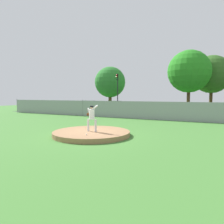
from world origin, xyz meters
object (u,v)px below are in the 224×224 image
(baseball, at_px, (87,134))
(traffic_light_near, at_px, (117,86))
(pitcher_youth, at_px, (92,116))
(parked_car_silver, at_px, (219,111))
(parked_car_teal, at_px, (177,110))
(parked_car_burgundy, at_px, (155,109))
(parked_car_white, at_px, (111,108))
(parked_car_charcoal, at_px, (85,107))

(baseball, xyz_separation_m, traffic_light_near, (-7.68, 19.51, 3.54))
(pitcher_youth, distance_m, parked_car_silver, 16.38)
(parked_car_silver, bearing_deg, parked_car_teal, -178.26)
(baseball, distance_m, parked_car_burgundy, 15.58)
(parked_car_teal, bearing_deg, baseball, -96.89)
(parked_car_white, xyz_separation_m, parked_car_teal, (8.45, 0.62, -0.05))
(parked_car_white, distance_m, traffic_light_near, 5.29)
(traffic_light_near, bearing_deg, pitcher_youth, -68.37)
(baseball, relative_size, parked_car_burgundy, 0.02)
(parked_car_silver, distance_m, traffic_light_near, 14.71)
(baseball, height_order, parked_car_white, parked_car_white)
(parked_car_charcoal, bearing_deg, parked_car_silver, 1.41)
(parked_car_white, bearing_deg, traffic_light_near, 105.49)
(pitcher_youth, xyz_separation_m, baseball, (0.40, -1.13, -0.91))
(parked_car_charcoal, relative_size, parked_car_white, 0.97)
(pitcher_youth, xyz_separation_m, parked_car_teal, (2.33, 14.81, -0.45))
(baseball, bearing_deg, parked_car_silver, 68.63)
(parked_car_charcoal, xyz_separation_m, parked_car_silver, (17.23, 0.42, -0.02))
(parked_car_charcoal, height_order, traffic_light_near, traffic_light_near)
(pitcher_youth, xyz_separation_m, parked_car_charcoal, (-10.54, 14.52, -0.40))
(parked_car_teal, relative_size, traffic_light_near, 0.75)
(parked_car_charcoal, bearing_deg, parked_car_teal, 1.30)
(parked_car_silver, distance_m, parked_car_teal, 4.37)
(baseball, relative_size, parked_car_silver, 0.02)
(baseball, xyz_separation_m, parked_car_burgundy, (-0.67, 15.56, 0.47))
(parked_car_burgundy, distance_m, parked_car_white, 5.85)
(baseball, xyz_separation_m, parked_car_teal, (1.93, 15.95, 0.46))
(pitcher_youth, xyz_separation_m, parked_car_white, (-6.13, 14.19, -0.40))
(parked_car_white, bearing_deg, parked_car_charcoal, 175.75)
(baseball, height_order, parked_car_teal, parked_car_teal)
(parked_car_burgundy, relative_size, parked_car_white, 0.95)
(traffic_light_near, bearing_deg, parked_car_white, -74.51)
(parked_car_burgundy, relative_size, parked_car_silver, 1.06)
(pitcher_youth, height_order, parked_car_charcoal, pitcher_youth)
(parked_car_white, bearing_deg, parked_car_teal, 4.19)
(baseball, relative_size, parked_car_white, 0.02)
(baseball, distance_m, traffic_light_near, 21.26)
(parked_car_burgundy, relative_size, parked_car_charcoal, 0.98)
(parked_car_silver, bearing_deg, parked_car_charcoal, -178.59)
(parked_car_white, bearing_deg, parked_car_silver, 3.36)
(parked_car_burgundy, distance_m, parked_car_teal, 2.63)
(baseball, bearing_deg, parked_car_white, 113.06)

